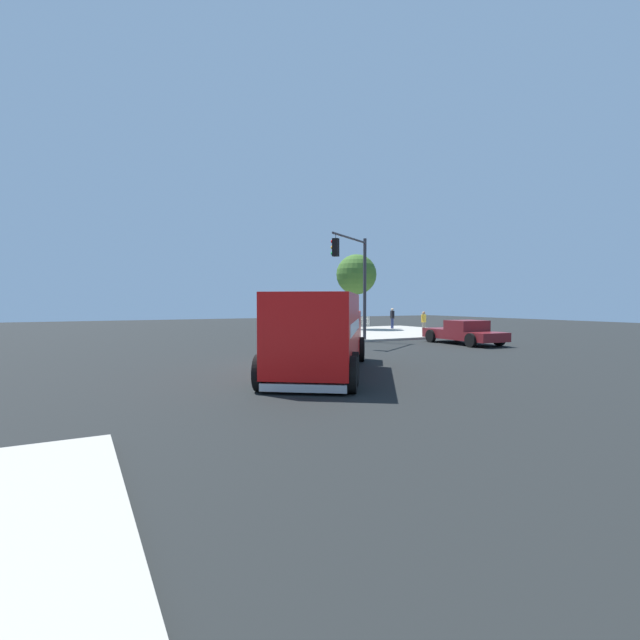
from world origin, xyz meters
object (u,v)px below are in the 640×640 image
(traffic_light_primary, at_px, (355,272))
(shade_tree_near, at_px, (356,275))
(pedestrian_crossing, at_px, (424,321))
(delivery_truck, at_px, (321,332))
(pedestrian_near_corner, at_px, (392,317))
(pickup_maroon, at_px, (464,332))

(traffic_light_primary, relative_size, shade_tree_near, 0.97)
(traffic_light_primary, bearing_deg, pedestrian_crossing, -155.59)
(delivery_truck, relative_size, pedestrian_crossing, 5.14)
(shade_tree_near, bearing_deg, traffic_light_primary, 57.30)
(pedestrian_crossing, bearing_deg, delivery_truck, 39.70)
(delivery_truck, relative_size, shade_tree_near, 1.30)
(pedestrian_crossing, bearing_deg, pedestrian_near_corner, -103.71)
(traffic_light_primary, xyz_separation_m, shade_tree_near, (-6.67, -10.38, 0.53))
(delivery_truck, xyz_separation_m, pickup_maroon, (-12.50, -5.84, -0.70))
(delivery_truck, distance_m, traffic_light_primary, 11.87)
(delivery_truck, height_order, pickup_maroon, delivery_truck)
(pedestrian_near_corner, height_order, shade_tree_near, shade_tree_near)
(delivery_truck, distance_m, pedestrian_near_corner, 25.10)
(delivery_truck, distance_m, pedestrian_crossing, 20.16)
(delivery_truck, xyz_separation_m, pedestrian_near_corner, (-16.90, -18.56, -0.28))
(delivery_truck, bearing_deg, pedestrian_crossing, -140.30)
(pedestrian_near_corner, bearing_deg, pickup_maroon, 70.93)
(pickup_maroon, bearing_deg, delivery_truck, 25.04)
(pickup_maroon, height_order, pedestrian_near_corner, pedestrian_near_corner)
(pickup_maroon, bearing_deg, pedestrian_crossing, -113.16)
(pickup_maroon, bearing_deg, shade_tree_near, -95.44)
(pickup_maroon, height_order, pedestrian_crossing, pedestrian_crossing)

